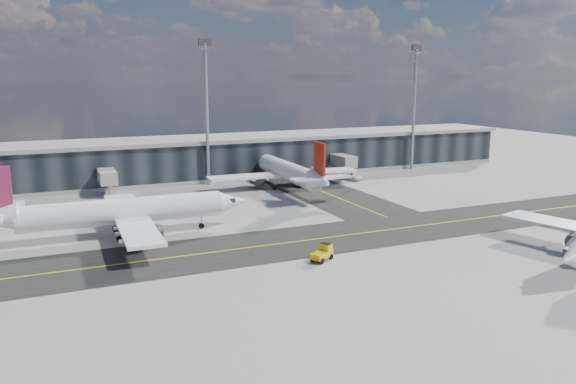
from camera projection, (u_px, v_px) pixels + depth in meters
name	position (u px, v px, depth m)	size (l,w,h in m)	color
ground	(313.00, 249.00, 71.49)	(300.00, 300.00, 0.00)	gray
taxiway_lanes	(304.00, 226.00, 82.66)	(180.00, 63.00, 0.03)	black
terminal_concourse	(199.00, 160.00, 119.92)	(152.00, 19.80, 8.80)	black
floodlight_masts	(207.00, 108.00, 111.37)	(102.50, 0.70, 28.90)	gray
airliner_af	(119.00, 212.00, 76.44)	(35.98, 30.62, 10.68)	white
airliner_redtail	(287.00, 171.00, 109.57)	(30.76, 36.14, 10.73)	white
baggage_tug	(323.00, 252.00, 67.15)	(3.37, 2.78, 1.92)	#DCC60B
service_van	(350.00, 176.00, 119.61)	(2.54, 5.51, 1.53)	white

